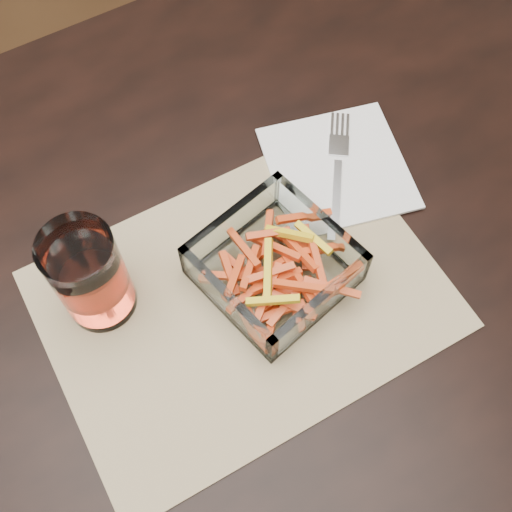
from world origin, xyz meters
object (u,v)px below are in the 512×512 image
object	(u,v)px
glass_bowl	(274,266)
tumbler	(91,278)
dining_table	(159,322)
fork	(338,168)

from	to	relation	value
glass_bowl	tumbler	size ratio (longest dim) A/B	1.32
dining_table	tumbler	bearing A→B (deg)	159.56
tumbler	fork	xyz separation A→B (m)	(0.34, 0.02, -0.06)
dining_table	fork	xyz separation A→B (m)	(0.29, 0.03, 0.10)
tumbler	dining_table	bearing A→B (deg)	-20.44
dining_table	tumbler	distance (m)	0.16
glass_bowl	fork	bearing A→B (deg)	30.65
dining_table	tumbler	world-z (taller)	tumbler
glass_bowl	tumbler	distance (m)	0.21
dining_table	glass_bowl	xyz separation A→B (m)	(0.14, -0.05, 0.12)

